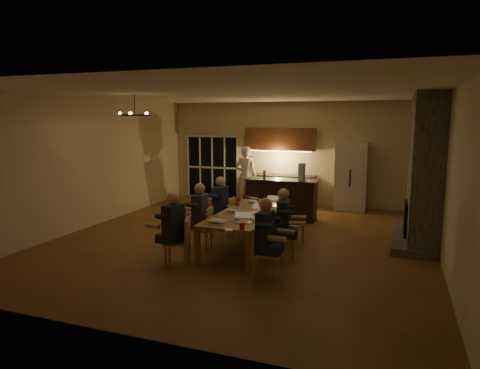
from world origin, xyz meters
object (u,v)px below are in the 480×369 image
(person_left_near, at_px, (174,230))
(laptop_e, at_px, (256,197))
(chair_right_far, at_px, (292,224))
(person_right_near, at_px, (265,238))
(laptop_a, at_px, (217,216))
(mug_back, at_px, (244,202))
(dining_table, at_px, (248,230))
(chandelier, at_px, (135,115))
(plate_near, at_px, (256,218))
(redcup_mid, at_px, (237,205))
(plate_left, at_px, (218,220))
(chair_right_near, at_px, (266,253))
(laptop_f, at_px, (272,199))
(person_left_mid, at_px, (200,216))
(mug_mid, at_px, (262,205))
(chair_left_near, at_px, (177,242))
(chair_left_mid, at_px, (200,229))
(person_left_far, at_px, (221,207))
(chair_right_mid, at_px, (280,237))
(can_silver, at_px, (237,216))
(plate_far, at_px, (276,206))
(chair_left_far, at_px, (224,217))
(standing_person, at_px, (246,176))
(bar_bottle, at_px, (264,174))
(laptop_c, at_px, (236,206))
(person_right_mid, at_px, (283,224))
(bar_island, at_px, (281,199))
(laptop_d, at_px, (259,208))
(bar_blender, at_px, (302,172))
(can_cola, at_px, (258,198))
(redcup_near, at_px, (242,226))
(laptop_b, at_px, (243,217))

(person_left_near, distance_m, laptop_e, 2.78)
(chair_right_far, height_order, person_right_near, person_right_near)
(laptop_a, xyz_separation_m, mug_back, (-0.10, 1.75, -0.06))
(dining_table, distance_m, chandelier, 3.47)
(chair_right_far, distance_m, plate_near, 1.18)
(chair_right_far, bearing_deg, redcup_mid, 110.47)
(mug_back, distance_m, plate_left, 1.67)
(plate_near, bearing_deg, chair_right_near, -63.43)
(laptop_f, bearing_deg, plate_left, -104.43)
(person_left_mid, xyz_separation_m, mug_mid, (1.02, 1.03, 0.11))
(person_left_near, bearing_deg, person_right_near, 98.92)
(laptop_a, relative_size, plate_near, 1.35)
(chair_left_near, height_order, laptop_e, laptop_e)
(dining_table, distance_m, chair_left_mid, 0.99)
(person_left_mid, bearing_deg, person_left_far, 175.33)
(chair_left_near, relative_size, laptop_f, 2.78)
(chair_right_far, height_order, mug_mid, chair_right_far)
(chair_left_near, height_order, chair_right_mid, same)
(chair_left_mid, height_order, redcup_mid, chair_left_mid)
(dining_table, distance_m, can_silver, 0.81)
(chandelier, bearing_deg, plate_far, 18.50)
(chair_left_far, relative_size, chair_right_near, 1.00)
(chair_left_far, xyz_separation_m, person_left_far, (-0.05, -0.05, 0.24))
(person_right_near, height_order, person_left_far, same)
(chair_left_near, distance_m, standing_person, 5.81)
(chair_right_near, xyz_separation_m, mug_mid, (-0.73, 2.15, 0.36))
(bar_bottle, bearing_deg, chair_right_far, -59.14)
(person_left_mid, height_order, laptop_c, person_left_mid)
(person_right_mid, height_order, laptop_f, person_right_mid)
(chair_right_near, distance_m, person_right_mid, 1.09)
(bar_island, bearing_deg, laptop_a, -94.98)
(person_right_mid, bearing_deg, chair_right_mid, 143.27)
(bar_island, height_order, chair_right_mid, bar_island)
(chandelier, height_order, redcup_mid, chandelier)
(chair_right_far, distance_m, person_right_near, 2.13)
(chair_left_near, relative_size, laptop_d, 2.78)
(bar_island, height_order, bar_blender, bar_blender)
(person_right_near, distance_m, laptop_e, 2.86)
(chair_left_near, height_order, plate_left, chair_left_near)
(chair_left_near, xyz_separation_m, bar_bottle, (0.38, 4.21, 0.76))
(person_right_near, bearing_deg, chair_right_near, -102.79)
(chandelier, bearing_deg, can_cola, 33.55)
(person_right_mid, xyz_separation_m, bar_bottle, (-1.35, 3.20, 0.51))
(chair_right_mid, height_order, bar_bottle, bar_bottle)
(person_left_far, distance_m, bar_bottle, 2.18)
(bar_blender, bearing_deg, can_cola, -97.77)
(redcup_near, distance_m, plate_far, 2.13)
(laptop_b, bearing_deg, redcup_mid, 98.16)
(dining_table, bearing_deg, laptop_a, -105.29)
(person_left_mid, height_order, redcup_near, person_left_mid)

